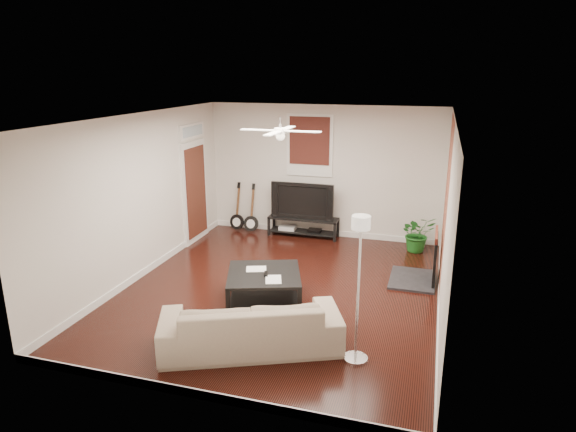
% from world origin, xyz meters
% --- Properties ---
extents(room, '(5.01, 6.01, 2.81)m').
position_xyz_m(room, '(0.00, 0.00, 1.40)').
color(room, black).
rests_on(room, ground).
extents(brick_accent, '(0.02, 2.20, 2.80)m').
position_xyz_m(brick_accent, '(2.49, 1.00, 1.40)').
color(brick_accent, brown).
rests_on(brick_accent, floor).
extents(fireplace, '(0.80, 1.10, 0.92)m').
position_xyz_m(fireplace, '(2.20, 1.00, 0.46)').
color(fireplace, black).
rests_on(fireplace, floor).
extents(window_back, '(1.00, 0.06, 1.30)m').
position_xyz_m(window_back, '(-0.30, 2.97, 1.95)').
color(window_back, '#3B1010').
rests_on(window_back, wall_back).
extents(door_left, '(0.08, 1.00, 2.50)m').
position_xyz_m(door_left, '(-2.46, 1.90, 1.25)').
color(door_left, white).
rests_on(door_left, wall_left).
extents(tv_stand, '(1.51, 0.40, 0.42)m').
position_xyz_m(tv_stand, '(-0.37, 2.78, 0.21)').
color(tv_stand, black).
rests_on(tv_stand, floor).
extents(tv, '(1.35, 0.18, 0.78)m').
position_xyz_m(tv, '(-0.37, 2.80, 0.81)').
color(tv, black).
rests_on(tv, tv_stand).
extents(coffee_table, '(1.41, 1.41, 0.47)m').
position_xyz_m(coffee_table, '(-0.13, -0.47, 0.23)').
color(coffee_table, black).
rests_on(coffee_table, floor).
extents(sofa, '(2.47, 1.76, 0.67)m').
position_xyz_m(sofa, '(0.17, -1.82, 0.34)').
color(sofa, '#C2AC91').
rests_on(sofa, floor).
extents(floor_lamp, '(0.41, 0.41, 1.88)m').
position_xyz_m(floor_lamp, '(1.52, -1.72, 0.94)').
color(floor_lamp, silver).
rests_on(floor_lamp, floor).
extents(potted_plant, '(0.85, 0.81, 0.74)m').
position_xyz_m(potted_plant, '(2.04, 2.52, 0.37)').
color(potted_plant, '#1B5E1C').
rests_on(potted_plant, floor).
extents(guitar_left, '(0.37, 0.28, 1.09)m').
position_xyz_m(guitar_left, '(-1.91, 2.75, 0.54)').
color(guitar_left, black).
rests_on(guitar_left, floor).
extents(guitar_right, '(0.35, 0.25, 1.09)m').
position_xyz_m(guitar_right, '(-1.56, 2.72, 0.54)').
color(guitar_right, black).
rests_on(guitar_right, floor).
extents(ceiling_fan, '(1.24, 1.24, 0.32)m').
position_xyz_m(ceiling_fan, '(0.00, 0.00, 2.60)').
color(ceiling_fan, white).
rests_on(ceiling_fan, ceiling).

